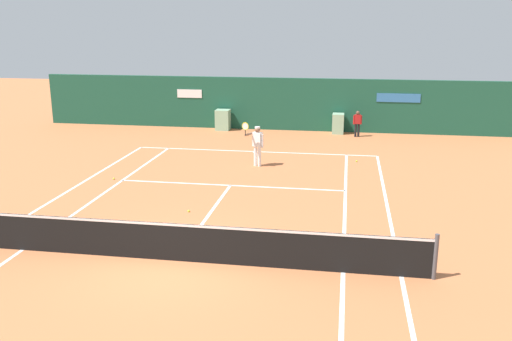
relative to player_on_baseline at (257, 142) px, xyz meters
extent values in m
plane|color=#C67042|center=(-0.49, -9.21, -0.97)|extent=(80.00, 80.00, 0.00)
cube|color=white|center=(-0.49, 2.49, -0.96)|extent=(10.60, 0.10, 0.01)
cube|color=white|center=(-4.49, -9.21, -0.96)|extent=(0.10, 23.40, 0.01)
cube|color=white|center=(3.51, -9.21, -0.96)|extent=(0.10, 23.40, 0.01)
cube|color=white|center=(4.81, -9.21, -0.96)|extent=(0.10, 23.40, 0.01)
cube|color=white|center=(-0.49, -2.81, -0.96)|extent=(8.00, 0.10, 0.01)
cube|color=white|center=(-0.49, -6.01, -0.96)|extent=(0.10, 6.40, 0.01)
cube|color=white|center=(-0.49, 2.34, -0.96)|extent=(0.10, 0.24, 0.01)
cylinder|color=#4C4C51|center=(5.51, -9.21, -0.43)|extent=(0.10, 0.10, 1.07)
cube|color=black|center=(-0.49, -9.21, -0.49)|extent=(12.00, 0.03, 0.95)
cube|color=white|center=(-0.49, -9.21, -0.05)|extent=(12.00, 0.04, 0.06)
cube|color=#194C38|center=(-0.49, 7.79, 0.40)|extent=(25.00, 0.24, 2.74)
cube|color=white|center=(-4.92, 7.65, 0.87)|extent=(1.35, 0.02, 0.44)
cube|color=#2D6BA8|center=(6.00, 7.65, 0.88)|extent=(2.16, 0.02, 0.44)
cube|color=#8CB793|center=(-3.01, 7.24, -0.43)|extent=(0.72, 0.70, 1.08)
cube|color=#8CB793|center=(3.03, 7.24, -0.45)|extent=(0.58, 0.70, 1.03)
cylinder|color=white|center=(0.10, -0.01, -0.56)|extent=(0.13, 0.13, 0.80)
cylinder|color=white|center=(-0.07, 0.06, -0.56)|extent=(0.13, 0.13, 0.80)
cube|color=white|center=(0.02, 0.02, 0.12)|extent=(0.41, 0.32, 0.56)
sphere|color=#8C664C|center=(0.02, 0.02, 0.51)|extent=(0.22, 0.22, 0.22)
cylinder|color=white|center=(0.02, 0.02, 0.59)|extent=(0.21, 0.21, 0.06)
cylinder|color=white|center=(0.22, -0.06, 0.08)|extent=(0.08, 0.08, 0.54)
cylinder|color=#8C664C|center=(-0.29, -0.15, 0.35)|extent=(0.28, 0.53, 0.08)
cylinder|color=black|center=(-0.39, -0.40, 0.46)|extent=(0.03, 0.03, 0.22)
torus|color=yellow|center=(-0.39, -0.40, 0.71)|extent=(0.29, 0.13, 0.30)
cylinder|color=silver|center=(-0.39, -0.40, 0.71)|extent=(0.24, 0.10, 0.26)
cylinder|color=black|center=(4.06, 6.54, -0.64)|extent=(0.11, 0.11, 0.66)
cylinder|color=black|center=(3.92, 6.51, -0.64)|extent=(0.11, 0.11, 0.66)
cube|color=#AD1E1E|center=(3.99, 6.53, -0.08)|extent=(0.32, 0.21, 0.46)
sphere|color=brown|center=(3.99, 6.53, 0.25)|extent=(0.18, 0.18, 0.18)
cylinder|color=#AD1E1E|center=(4.17, 6.55, -0.11)|extent=(0.07, 0.07, 0.45)
cylinder|color=#AD1E1E|center=(3.81, 6.50, -0.11)|extent=(0.07, 0.07, 0.45)
sphere|color=#CCE033|center=(3.93, 1.34, -0.93)|extent=(0.07, 0.07, 0.07)
sphere|color=#CCE033|center=(-1.15, -5.76, -0.93)|extent=(0.07, 0.07, 0.07)
sphere|color=#CCE033|center=(-4.84, -2.77, -0.93)|extent=(0.07, 0.07, 0.07)
camera|label=1|loc=(3.43, -20.99, 4.60)|focal=38.74mm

